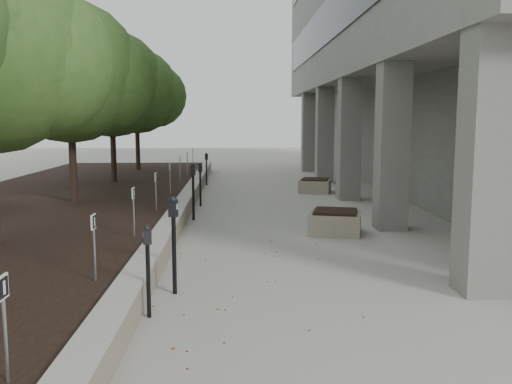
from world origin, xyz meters
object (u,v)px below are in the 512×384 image
object	(u,v)px
parking_meter_5	(206,169)
planter_front	(335,222)
crabapple_tree_3	(70,102)
planter_back	(315,185)
parking_meter_1	(174,245)
crabapple_tree_4	(112,107)
parking_meter_4	(200,185)
crabapple_tree_5	(137,109)
parking_meter_3	(193,192)
parking_meter_2	(148,271)

from	to	relation	value
parking_meter_5	planter_front	xyz separation A→B (m)	(3.52, -9.61, -0.39)
crabapple_tree_3	planter_back	bearing A→B (deg)	33.21
planter_front	planter_back	xyz separation A→B (m)	(0.58, 7.27, -0.02)
crabapple_tree_3	parking_meter_1	bearing A→B (deg)	-63.09
crabapple_tree_4	parking_meter_5	distance (m)	4.61
parking_meter_4	planter_front	xyz separation A→B (m)	(3.43, -4.14, -0.40)
crabapple_tree_3	parking_meter_4	xyz separation A→B (m)	(3.35, 1.68, -2.44)
crabapple_tree_3	parking_meter_1	distance (m)	8.06
parking_meter_1	crabapple_tree_5	bearing A→B (deg)	120.13
crabapple_tree_4	planter_back	distance (m)	7.89
planter_front	planter_back	world-z (taller)	planter_front
parking_meter_1	planter_front	bearing A→B (deg)	71.76
crabapple_tree_5	parking_meter_1	xyz separation A→B (m)	(3.49, -16.87, -2.36)
planter_front	planter_back	distance (m)	7.29
crabapple_tree_3	planter_back	xyz separation A→B (m)	(7.35, 4.81, -2.86)
planter_front	planter_back	bearing A→B (deg)	85.46
parking_meter_5	parking_meter_3	bearing A→B (deg)	-107.66
crabapple_tree_4	parking_meter_5	bearing A→B (deg)	33.53
parking_meter_2	planter_front	bearing A→B (deg)	40.88
parking_meter_1	crabapple_tree_4	bearing A→B (deg)	124.82
parking_meter_5	planter_front	size ratio (longest dim) A/B	1.12
parking_meter_5	planter_back	xyz separation A→B (m)	(4.10, -2.34, -0.40)
parking_meter_4	crabapple_tree_4	bearing A→B (deg)	116.83
crabapple_tree_3	parking_meter_3	xyz separation A→B (m)	(3.31, -0.65, -2.36)
parking_meter_5	parking_meter_2	bearing A→B (deg)	-108.07
crabapple_tree_5	parking_meter_4	bearing A→B (deg)	-68.09
crabapple_tree_5	parking_meter_3	size ratio (longest dim) A/B	3.59
parking_meter_5	planter_back	world-z (taller)	parking_meter_5
parking_meter_1	crabapple_tree_3	bearing A→B (deg)	135.36
crabapple_tree_5	parking_meter_2	bearing A→B (deg)	-79.70
parking_meter_1	planter_back	size ratio (longest dim) A/B	1.37
parking_meter_2	crabapple_tree_3	bearing A→B (deg)	96.30
crabapple_tree_4	parking_meter_2	world-z (taller)	crabapple_tree_4
planter_front	parking_meter_1	bearing A→B (deg)	-126.70
parking_meter_2	parking_meter_5	xyz separation A→B (m)	(0.00, 15.04, 0.02)
parking_meter_1	parking_meter_3	world-z (taller)	same
crabapple_tree_3	planter_front	xyz separation A→B (m)	(6.78, -2.46, -2.85)
crabapple_tree_3	crabapple_tree_5	distance (m)	10.00
crabapple_tree_4	planter_front	distance (m)	10.47
parking_meter_1	parking_meter_2	distance (m)	1.05
parking_meter_5	crabapple_tree_4	bearing A→B (deg)	-164.53
crabapple_tree_4	parking_meter_4	size ratio (longest dim) A/B	4.03
parking_meter_5	parking_meter_4	bearing A→B (deg)	-107.08
planter_front	crabapple_tree_3	bearing A→B (deg)	160.07
crabapple_tree_4	parking_meter_4	xyz separation A→B (m)	(3.35, -3.32, -2.44)
crabapple_tree_4	parking_meter_1	distance (m)	12.59
crabapple_tree_5	parking_meter_1	bearing A→B (deg)	-78.32
parking_meter_4	planter_front	size ratio (longest dim) A/B	1.15
crabapple_tree_3	crabapple_tree_5	world-z (taller)	same
crabapple_tree_5	parking_meter_3	xyz separation A→B (m)	(3.31, -10.65, -2.36)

